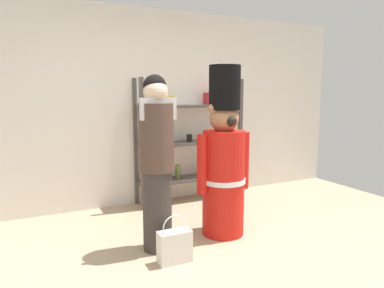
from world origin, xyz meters
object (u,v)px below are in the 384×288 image
person_shopper (157,160)px  shopping_bag (175,246)px  merchandise_shelf (190,140)px  teddy_bear_guard (224,162)px

person_shopper → shopping_bag: person_shopper is taller
person_shopper → shopping_bag: bearing=-82.5°
merchandise_shelf → person_shopper: (-0.97, -1.31, 0.03)m
teddy_bear_guard → person_shopper: bearing=-175.9°
merchandise_shelf → person_shopper: 1.63m
merchandise_shelf → shopping_bag: 2.00m
teddy_bear_guard → shopping_bag: teddy_bear_guard is taller
person_shopper → teddy_bear_guard: bearing=4.1°
merchandise_shelf → shopping_bag: bearing=-119.7°
merchandise_shelf → person_shopper: size_ratio=1.02×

